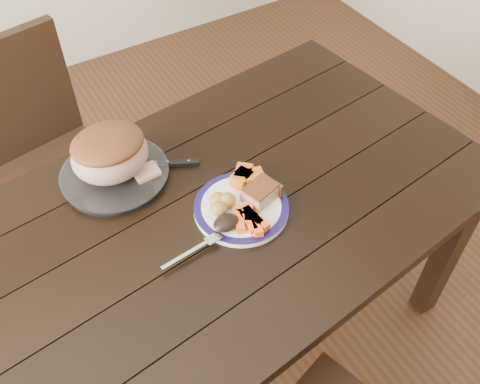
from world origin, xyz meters
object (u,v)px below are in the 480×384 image
pork_slice (260,193)px  fork (197,248)px  chair_far (43,151)px  carving_knife (165,164)px  serving_platter (115,175)px  dinner_plate (241,208)px  dining_table (212,232)px  roast_joint (110,155)px

pork_slice → fork: size_ratio=0.49×
chair_far → carving_knife: chair_far is taller
serving_platter → fork: (0.07, -0.36, 0.01)m
dinner_plate → pork_slice: size_ratio=2.94×
dining_table → pork_slice: (0.13, -0.04, 0.13)m
pork_slice → dining_table: bearing=161.3°
chair_far → pork_slice: size_ratio=10.65×
serving_platter → roast_joint: (0.00, 0.00, 0.08)m
fork → serving_platter: bearing=95.9°
pork_slice → roast_joint: roast_joint is taller
dinner_plate → serving_platter: bearing=129.4°
pork_slice → roast_joint: (-0.30, 0.30, 0.05)m
serving_platter → roast_joint: roast_joint is taller
fork → roast_joint: (-0.07, 0.36, 0.07)m
fork → roast_joint: 0.37m
dinner_plate → fork: 0.18m
dining_table → carving_knife: bearing=97.5°
roast_joint → fork: bearing=-78.6°
fork → carving_knife: size_ratio=0.60×
pork_slice → fork: pork_slice is taller
serving_platter → pork_slice: (0.30, -0.30, 0.03)m
roast_joint → pork_slice: bearing=-45.0°
fork → carving_knife: 0.33m
dining_table → chair_far: 0.80m
chair_far → dinner_plate: chair_far is taller
serving_platter → dinner_plate: bearing=-50.6°
carving_knife → dining_table: bearing=-55.9°
dining_table → dinner_plate: bearing=-28.4°
dining_table → fork: bearing=-133.4°
chair_far → roast_joint: chair_far is taller
dinner_plate → roast_joint: roast_joint is taller
serving_platter → carving_knife: 0.15m
dining_table → carving_knife: (-0.03, 0.22, 0.10)m
dining_table → roast_joint: (-0.17, 0.26, 0.18)m
pork_slice → serving_platter: bearing=135.0°
dinner_plate → serving_platter: (-0.24, 0.29, 0.00)m
dining_table → fork: 0.18m
dinner_plate → roast_joint: 0.39m
serving_platter → carving_knife: size_ratio=1.02×
dining_table → chair_far: size_ratio=1.82×
dining_table → pork_slice: size_ratio=19.42×
dinner_plate → serving_platter: size_ratio=0.86×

